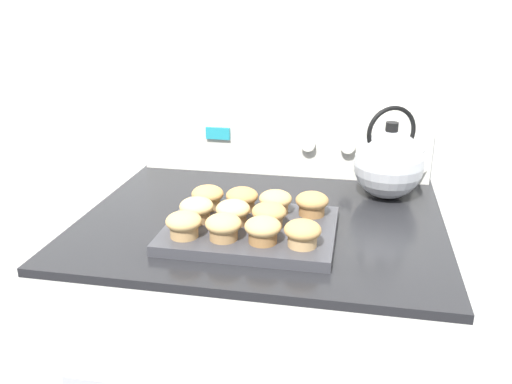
{
  "coord_description": "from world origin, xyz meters",
  "views": [
    {
      "loc": [
        0.2,
        -0.76,
        1.41
      ],
      "look_at": [
        0.01,
        0.24,
        1.03
      ],
      "focal_mm": 38.0,
      "sensor_mm": 36.0,
      "label": 1
    }
  ],
  "objects_px": {
    "muffin_r0_c1": "(223,226)",
    "muffin_r2_c2": "(275,201)",
    "muffin_r1_c1": "(233,212)",
    "muffin_r1_c0": "(197,209)",
    "stove_range": "(262,382)",
    "muffin_r2_c0": "(208,196)",
    "muffin_r1_c2": "(269,215)",
    "muffin_r2_c3": "(312,203)",
    "tea_kettle": "(389,163)",
    "muffin_r0_c3": "(303,233)",
    "muffin_r0_c0": "(184,224)",
    "muffin_r2_c1": "(242,198)",
    "muffin_pan": "(251,230)",
    "muffin_r0_c2": "(263,229)"
  },
  "relations": [
    {
      "from": "muffin_r1_c1",
      "to": "muffin_r2_c1",
      "type": "distance_m",
      "value": 0.08
    },
    {
      "from": "muffin_r0_c0",
      "to": "muffin_r1_c0",
      "type": "xyz_separation_m",
      "value": [
        0.0,
        0.08,
        0.0
      ]
    },
    {
      "from": "muffin_r2_c3",
      "to": "tea_kettle",
      "type": "xyz_separation_m",
      "value": [
        0.17,
        0.2,
        0.04
      ]
    },
    {
      "from": "muffin_r2_c0",
      "to": "muffin_r2_c1",
      "type": "bearing_deg",
      "value": 2.04
    },
    {
      "from": "muffin_r0_c0",
      "to": "muffin_r1_c2",
      "type": "height_order",
      "value": "same"
    },
    {
      "from": "muffin_r0_c0",
      "to": "muffin_r2_c2",
      "type": "relative_size",
      "value": 1.0
    },
    {
      "from": "muffin_r1_c0",
      "to": "muffin_r0_c0",
      "type": "bearing_deg",
      "value": -91.49
    },
    {
      "from": "muffin_r1_c1",
      "to": "muffin_r2_c1",
      "type": "bearing_deg",
      "value": 88.63
    },
    {
      "from": "muffin_r2_c2",
      "to": "muffin_r1_c0",
      "type": "bearing_deg",
      "value": -154.44
    },
    {
      "from": "muffin_r1_c0",
      "to": "tea_kettle",
      "type": "bearing_deg",
      "value": 34.95
    },
    {
      "from": "muffin_r2_c0",
      "to": "tea_kettle",
      "type": "bearing_deg",
      "value": 27.17
    },
    {
      "from": "muffin_r0_c0",
      "to": "tea_kettle",
      "type": "relative_size",
      "value": 0.31
    },
    {
      "from": "stove_range",
      "to": "muffin_r0_c1",
      "type": "xyz_separation_m",
      "value": [
        -0.04,
        -0.18,
        0.51
      ]
    },
    {
      "from": "muffin_r1_c2",
      "to": "muffin_r2_c0",
      "type": "relative_size",
      "value": 1.0
    },
    {
      "from": "muffin_r1_c1",
      "to": "muffin_r2_c0",
      "type": "bearing_deg",
      "value": 135.21
    },
    {
      "from": "stove_range",
      "to": "muffin_r0_c3",
      "type": "distance_m",
      "value": 0.55
    },
    {
      "from": "muffin_r0_c1",
      "to": "muffin_r2_c2",
      "type": "height_order",
      "value": "same"
    },
    {
      "from": "stove_range",
      "to": "muffin_r2_c3",
      "type": "distance_m",
      "value": 0.53
    },
    {
      "from": "muffin_r1_c2",
      "to": "muffin_r2_c0",
      "type": "bearing_deg",
      "value": 153.44
    },
    {
      "from": "muffin_r0_c3",
      "to": "muffin_r1_c2",
      "type": "relative_size",
      "value": 1.0
    },
    {
      "from": "muffin_r0_c0",
      "to": "muffin_r1_c1",
      "type": "relative_size",
      "value": 1.0
    },
    {
      "from": "muffin_r1_c1",
      "to": "muffin_r1_c2",
      "type": "xyz_separation_m",
      "value": [
        0.08,
        -0.0,
        0.0
      ]
    },
    {
      "from": "muffin_r1_c1",
      "to": "muffin_r1_c2",
      "type": "distance_m",
      "value": 0.08
    },
    {
      "from": "muffin_r2_c0",
      "to": "tea_kettle",
      "type": "height_order",
      "value": "tea_kettle"
    },
    {
      "from": "muffin_pan",
      "to": "muffin_r0_c3",
      "type": "bearing_deg",
      "value": -33.03
    },
    {
      "from": "stove_range",
      "to": "muffin_r0_c2",
      "type": "bearing_deg",
      "value": -79.84
    },
    {
      "from": "muffin_pan",
      "to": "tea_kettle",
      "type": "relative_size",
      "value": 1.53
    },
    {
      "from": "stove_range",
      "to": "muffin_r2_c0",
      "type": "distance_m",
      "value": 0.53
    },
    {
      "from": "muffin_r0_c0",
      "to": "muffin_r2_c1",
      "type": "bearing_deg",
      "value": 62.38
    },
    {
      "from": "stove_range",
      "to": "muffin_r0_c1",
      "type": "height_order",
      "value": "muffin_r0_c1"
    },
    {
      "from": "muffin_pan",
      "to": "muffin_r2_c3",
      "type": "distance_m",
      "value": 0.15
    },
    {
      "from": "muffin_r1_c1",
      "to": "muffin_r1_c0",
      "type": "bearing_deg",
      "value": -179.7
    },
    {
      "from": "muffin_r1_c2",
      "to": "muffin_r2_c2",
      "type": "relative_size",
      "value": 1.0
    },
    {
      "from": "stove_range",
      "to": "muffin_r1_c0",
      "type": "relative_size",
      "value": 13.12
    },
    {
      "from": "muffin_r0_c3",
      "to": "tea_kettle",
      "type": "xyz_separation_m",
      "value": [
        0.17,
        0.35,
        0.04
      ]
    },
    {
      "from": "muffin_r2_c2",
      "to": "muffin_r2_c3",
      "type": "relative_size",
      "value": 1.0
    },
    {
      "from": "muffin_r0_c2",
      "to": "muffin_r2_c2",
      "type": "xyz_separation_m",
      "value": [
        0.0,
        0.15,
        0.0
      ]
    },
    {
      "from": "muffin_r1_c2",
      "to": "muffin_r1_c1",
      "type": "bearing_deg",
      "value": 179.58
    },
    {
      "from": "muffin_r1_c1",
      "to": "muffin_r2_c2",
      "type": "relative_size",
      "value": 1.0
    },
    {
      "from": "muffin_r0_c1",
      "to": "muffin_r2_c1",
      "type": "height_order",
      "value": "same"
    },
    {
      "from": "muffin_r0_c3",
      "to": "muffin_r1_c0",
      "type": "distance_m",
      "value": 0.24
    },
    {
      "from": "muffin_r2_c1",
      "to": "muffin_r1_c1",
      "type": "bearing_deg",
      "value": -91.37
    },
    {
      "from": "muffin_r1_c1",
      "to": "muffin_r1_c2",
      "type": "bearing_deg",
      "value": -0.42
    },
    {
      "from": "muffin_r0_c3",
      "to": "muffin_r2_c0",
      "type": "relative_size",
      "value": 1.0
    },
    {
      "from": "stove_range",
      "to": "muffin_r1_c1",
      "type": "distance_m",
      "value": 0.53
    },
    {
      "from": "muffin_r2_c1",
      "to": "muffin_r2_c2",
      "type": "height_order",
      "value": "same"
    },
    {
      "from": "muffin_r1_c0",
      "to": "muffin_r2_c0",
      "type": "relative_size",
      "value": 1.0
    },
    {
      "from": "muffin_pan",
      "to": "muffin_r1_c2",
      "type": "relative_size",
      "value": 4.9
    },
    {
      "from": "muffin_pan",
      "to": "muffin_r1_c0",
      "type": "height_order",
      "value": "muffin_r1_c0"
    },
    {
      "from": "muffin_pan",
      "to": "muffin_r2_c0",
      "type": "height_order",
      "value": "muffin_r2_c0"
    }
  ]
}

